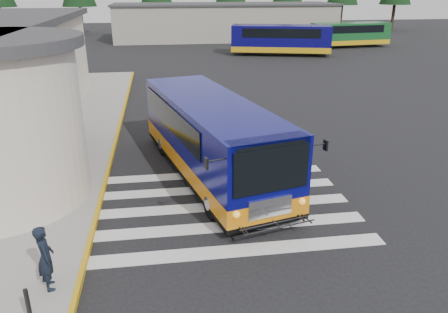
{
  "coord_description": "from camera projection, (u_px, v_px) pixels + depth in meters",
  "views": [
    {
      "loc": [
        -2.03,
        -12.39,
        6.23
      ],
      "look_at": [
        -0.29,
        -0.5,
        1.5
      ],
      "focal_mm": 35.0,
      "sensor_mm": 36.0,
      "label": 1
    }
  ],
  "objects": [
    {
      "name": "ground",
      "position": [
        231.0,
        194.0,
        13.96
      ],
      "size": [
        140.0,
        140.0,
        0.0
      ],
      "primitive_type": "plane",
      "color": "black",
      "rests_on": "ground"
    },
    {
      "name": "curb_strip",
      "position": [
        112.0,
        154.0,
        17.07
      ],
      "size": [
        0.12,
        34.0,
        0.16
      ],
      "primitive_type": "cube",
      "color": "gold",
      "rests_on": "ground"
    },
    {
      "name": "crosswalk",
      "position": [
        219.0,
        206.0,
        13.15
      ],
      "size": [
        8.0,
        5.35,
        0.01
      ],
      "color": "silver",
      "rests_on": "ground"
    },
    {
      "name": "depot_building",
      "position": [
        225.0,
        21.0,
        52.66
      ],
      "size": [
        26.4,
        8.4,
        4.2
      ],
      "color": "gray",
      "rests_on": "ground"
    },
    {
      "name": "transit_bus",
      "position": [
        212.0,
        140.0,
        14.94
      ],
      "size": [
        4.9,
        9.66,
        2.65
      ],
      "rotation": [
        0.0,
        0.0,
        0.24
      ],
      "color": "#08095E",
      "rests_on": "ground"
    },
    {
      "name": "pedestrian_a",
      "position": [
        45.0,
        258.0,
        9.16
      ],
      "size": [
        0.51,
        0.63,
        1.49
      ],
      "primitive_type": "imported",
      "rotation": [
        0.0,
        0.0,
        1.9
      ],
      "color": "black",
      "rests_on": "sidewalk"
    },
    {
      "name": "bollard",
      "position": [
        30.0,
        313.0,
        7.95
      ],
      "size": [
        0.08,
        0.08,
        1.03
      ],
      "primitive_type": "cylinder",
      "color": "black",
      "rests_on": "sidewalk"
    },
    {
      "name": "far_bus_a",
      "position": [
        281.0,
        38.0,
        40.94
      ],
      "size": [
        9.52,
        4.88,
        2.37
      ],
      "rotation": [
        0.0,
        0.0,
        1.31
      ],
      "color": "#0A0650",
      "rests_on": "ground"
    },
    {
      "name": "far_bus_b",
      "position": [
        350.0,
        34.0,
        46.42
      ],
      "size": [
        8.59,
        3.38,
        2.16
      ],
      "rotation": [
        0.0,
        0.0,
        1.7
      ],
      "color": "#155023",
      "rests_on": "ground"
    }
  ]
}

